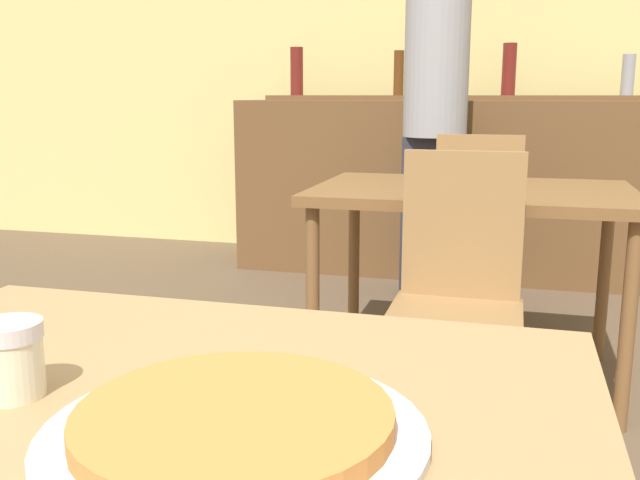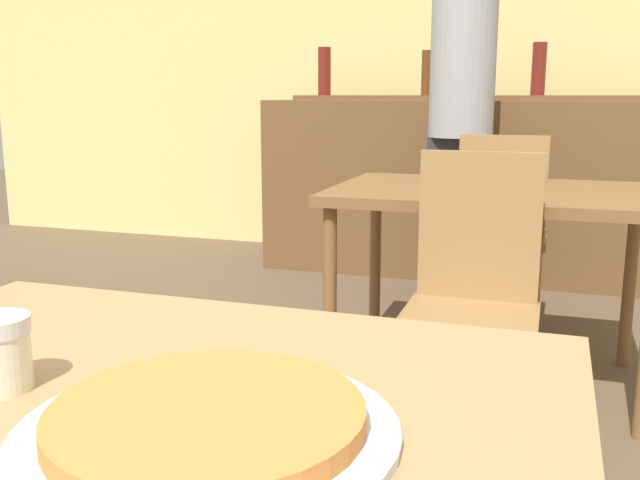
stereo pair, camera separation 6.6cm
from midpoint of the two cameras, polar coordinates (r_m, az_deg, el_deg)
wall_back at (r=4.99m, az=13.68°, el=14.58°), size 8.00×0.05×2.80m
dining_table_near at (r=0.92m, az=-13.20°, el=-17.45°), size 1.07×0.88×0.75m
dining_table_far at (r=2.78m, az=14.28°, el=2.36°), size 1.19×0.81×0.76m
bar_counter at (r=4.52m, az=12.61°, el=4.00°), size 2.60×0.56×1.07m
bar_back_shelf at (r=4.62m, az=12.82°, el=11.60°), size 2.39×0.24×0.34m
chair_far_side_front at (r=2.26m, az=13.02°, el=-3.50°), size 0.40×0.40×0.94m
chair_far_side_back at (r=3.37m, az=14.88°, el=1.35°), size 0.40×0.40×0.94m
pizza_tray at (r=0.80m, az=-6.56°, el=-14.35°), size 0.42×0.42×0.04m
person_standing at (r=3.91m, az=11.71°, el=9.97°), size 0.34×0.34×1.86m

